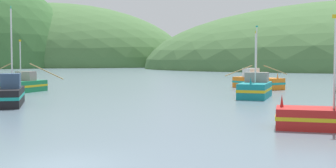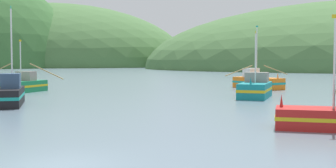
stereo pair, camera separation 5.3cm
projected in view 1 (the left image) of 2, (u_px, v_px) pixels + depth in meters
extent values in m
plane|color=slate|center=(62.00, 166.00, 15.52)|extent=(600.00, 600.00, 0.00)
ellipsoid|color=#47703D|center=(52.00, 66.00, 241.23)|extent=(148.24, 118.59, 67.06)
cube|color=#147F84|center=(255.00, 90.00, 43.11)|extent=(4.30, 7.04, 1.45)
cube|color=gold|center=(255.00, 89.00, 43.11)|extent=(4.34, 7.11, 0.26)
cone|color=#147F84|center=(251.00, 80.00, 40.19)|extent=(0.25, 0.25, 0.70)
cube|color=gray|center=(257.00, 77.00, 44.07)|extent=(2.58, 2.28, 0.99)
cylinder|color=silver|center=(255.00, 58.00, 42.86)|extent=(0.12, 0.12, 4.74)
cube|color=gold|center=(256.00, 32.00, 42.72)|extent=(0.13, 0.35, 0.20)
cube|color=black|center=(12.00, 97.00, 35.95)|extent=(3.51, 6.88, 1.39)
cube|color=teal|center=(12.00, 96.00, 35.94)|extent=(3.54, 6.94, 0.25)
cone|color=black|center=(15.00, 82.00, 38.87)|extent=(0.25, 0.25, 0.70)
cube|color=#334C6B|center=(11.00, 81.00, 35.51)|extent=(1.91, 2.16, 1.19)
cylinder|color=silver|center=(12.00, 48.00, 36.53)|extent=(0.12, 0.12, 6.45)
cube|color=teal|center=(11.00, 7.00, 36.35)|extent=(0.13, 0.35, 0.20)
cube|color=#197A47|center=(21.00, 87.00, 49.96)|extent=(4.32, 7.06, 1.28)
cube|color=gold|center=(21.00, 86.00, 49.95)|extent=(4.36, 7.13, 0.23)
cone|color=#197A47|center=(2.00, 79.00, 47.03)|extent=(0.25, 0.25, 0.70)
cube|color=gray|center=(26.00, 76.00, 50.78)|extent=(2.24, 1.79, 1.07)
cylinder|color=silver|center=(20.00, 61.00, 49.80)|extent=(0.12, 0.12, 4.41)
cube|color=gold|center=(20.00, 41.00, 49.67)|extent=(0.13, 0.35, 0.20)
cylinder|color=#997F4C|center=(46.00, 71.00, 48.74)|extent=(4.14, 1.35, 1.78)
cone|color=red|center=(282.00, 101.00, 24.08)|extent=(0.24, 0.24, 0.70)
cylinder|color=silver|center=(335.00, 64.00, 23.28)|extent=(0.12, 0.12, 4.71)
cube|color=gold|center=(336.00, 16.00, 23.15)|extent=(0.36, 0.11, 0.20)
cube|color=orange|center=(258.00, 83.00, 56.42)|extent=(5.93, 7.11, 1.42)
cube|color=teal|center=(258.00, 82.00, 56.42)|extent=(5.99, 7.18, 0.26)
cone|color=orange|center=(278.00, 75.00, 53.57)|extent=(0.28, 0.28, 0.70)
cube|color=silver|center=(251.00, 73.00, 57.40)|extent=(2.21, 2.14, 1.16)
cylinder|color=silver|center=(257.00, 52.00, 56.42)|extent=(0.12, 0.12, 6.33)
cube|color=teal|center=(257.00, 26.00, 56.24)|extent=(0.23, 0.31, 0.20)
cylinder|color=#997F4C|center=(276.00, 70.00, 58.09)|extent=(3.63, 2.66, 1.33)
cylinder|color=#997F4C|center=(239.00, 71.00, 54.57)|extent=(3.63, 2.66, 1.33)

